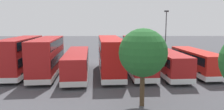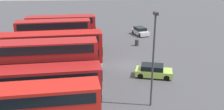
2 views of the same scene
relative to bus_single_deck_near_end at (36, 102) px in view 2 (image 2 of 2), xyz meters
The scene contains 12 objects.
ground_plane 14.44m from the bus_single_deck_near_end, 40.21° to the right, with size 140.00×140.00×0.00m, color #47474C.
bus_single_deck_near_end is the anchor object (origin of this frame).
bus_single_deck_second 3.87m from the bus_single_deck_near_end, ahead, with size 3.22×11.62×2.95m.
bus_double_decker_third 7.34m from the bus_single_deck_near_end, ahead, with size 3.09×11.02×4.55m.
bus_double_decker_fourth 10.77m from the bus_single_deck_near_end, ahead, with size 3.34×12.11×4.55m.
bus_single_deck_fifth 14.75m from the bus_single_deck_near_end, ahead, with size 3.51×12.19×2.95m.
bus_double_decker_sixth 18.32m from the bus_single_deck_near_end, ahead, with size 3.41×10.81×4.55m.
bus_double_decker_seventh 21.69m from the bus_single_deck_near_end, ahead, with size 3.18×10.91×4.55m.
car_hatchback_silver 29.61m from the bus_single_deck_near_end, 27.74° to the right, with size 4.27×2.76×1.43m.
car_small_green 13.69m from the bus_single_deck_near_end, 57.04° to the right, with size 2.88×4.41×1.43m.
lamp_post_tall 10.31m from the bus_single_deck_near_end, 82.36° to the right, with size 0.70×0.30×8.40m.
waste_bin_yellow 22.93m from the bus_single_deck_near_end, 31.26° to the right, with size 0.60×0.60×0.95m, color #333338.
Camera 2 is at (-28.95, 4.85, 11.64)m, focal length 40.01 mm.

